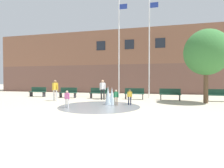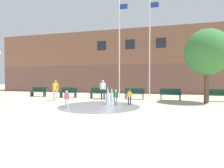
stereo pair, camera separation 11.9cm
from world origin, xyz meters
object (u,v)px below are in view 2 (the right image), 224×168
park_bench_under_left_flagpole (99,93)px  street_tree_near_building (207,52)px  flagpole_left (120,46)px  adult_watching (103,88)px  park_bench_left_of_flagpoles (69,92)px  flagpole_right (150,45)px  child_running (129,96)px  park_bench_center (134,93)px  child_in_fountain (67,98)px  park_bench_near_trashcan (218,95)px  adult_near_bench (55,89)px  child_with_pink_shirt (116,96)px  park_bench_under_right_flagpole (170,94)px  park_bench_far_left (39,92)px

park_bench_under_left_flagpole → street_tree_near_building: (8.04, -1.23, 2.98)m
flagpole_left → adult_watching: bearing=-111.5°
park_bench_left_of_flagpoles → flagpole_right: size_ratio=0.18×
flagpole_right → child_running: bearing=-103.3°
street_tree_near_building → flagpole_left: bearing=157.7°
park_bench_center → child_in_fountain: 6.30m
park_bench_near_trashcan → child_running: child_running is taller
adult_watching → adult_near_bench: bearing=143.5°
child_with_pink_shirt → park_bench_under_right_flagpole: bearing=175.9°
park_bench_near_trashcan → adult_watching: 8.64m
child_with_pink_shirt → child_in_fountain: 2.97m
child_running → flagpole_left: size_ratio=0.11×
park_bench_center → park_bench_near_trashcan: size_ratio=1.00×
park_bench_far_left → flagpole_left: (7.67, 1.23, 4.21)m
park_bench_far_left → child_running: size_ratio=1.62×
park_bench_under_left_flagpole → child_running: 4.49m
park_bench_far_left → adult_watching: adult_watching is taller
child_with_pink_shirt → adult_near_bench: size_ratio=0.62×
park_bench_under_left_flagpole → flagpole_right: size_ratio=0.18×
park_bench_center → child_running: size_ratio=1.62×
park_bench_under_left_flagpole → park_bench_under_right_flagpole: (5.82, 0.02, 0.00)m
child_with_pink_shirt → park_bench_left_of_flagpoles: bearing=-85.7°
child_with_pink_shirt → adult_near_bench: (-5.02, 1.29, 0.35)m
child_in_fountain → adult_near_bench: size_ratio=0.62×
park_bench_left_of_flagpoles → adult_watching: bearing=-13.1°
flagpole_left → street_tree_near_building: size_ratio=1.77×
flagpole_right → child_in_fountain: bearing=-123.3°
adult_watching → park_bench_under_right_flagpole: bearing=-52.6°
park_bench_center → street_tree_near_building: 6.00m
child_with_pink_shirt → park_bench_under_left_flagpole: bearing=-108.7°
park_bench_far_left → flagpole_left: bearing=9.1°
child_running → child_with_pink_shirt: same height
park_bench_near_trashcan → flagpole_right: size_ratio=0.18×
park_bench_under_right_flagpole → child_running: child_running is taller
park_bench_under_left_flagpole → child_with_pink_shirt: bearing=-58.3°
flagpole_left → flagpole_right: (2.72, 0.00, -0.06)m
park_bench_under_left_flagpole → park_bench_near_trashcan: same height
park_bench_far_left → child_with_pink_shirt: child_with_pink_shirt is taller
adult_near_bench → street_tree_near_building: street_tree_near_building is taller
park_bench_near_trashcan → flagpole_left: size_ratio=0.18×
flagpole_left → child_with_pink_shirt: bearing=-81.2°
flagpole_right → flagpole_left: bearing=180.0°
park_bench_under_right_flagpole → street_tree_near_building: size_ratio=0.32×
street_tree_near_building → child_with_pink_shirt: bearing=-156.8°
park_bench_center → adult_watching: size_ratio=1.01×
adult_near_bench → child_in_fountain: bearing=71.6°
park_bench_far_left → flagpole_right: flagpole_right is taller
child_in_fountain → child_running: bearing=32.4°
child_with_pink_shirt → flagpole_left: 6.65m
child_running → park_bench_left_of_flagpoles: bearing=-50.9°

